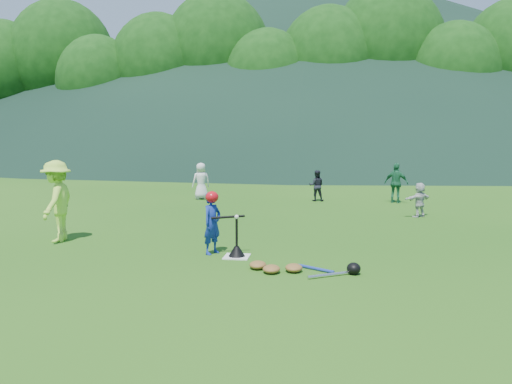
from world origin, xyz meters
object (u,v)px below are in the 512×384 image
at_px(batter_child, 212,223).
at_px(equipment_pile, 294,268).
at_px(adult_coach, 57,201).
at_px(fielder_c, 396,183).
at_px(fielder_a, 201,181).
at_px(home_plate, 237,257).
at_px(batting_tee, 237,250).
at_px(fielder_d, 420,200).
at_px(fielder_b, 317,186).

xyz_separation_m(batter_child, equipment_pile, (1.58, -1.02, -0.51)).
relative_size(adult_coach, fielder_c, 1.30).
bearing_deg(adult_coach, fielder_a, 162.13).
relative_size(home_plate, adult_coach, 0.27).
bearing_deg(home_plate, batting_tee, 0.00).
xyz_separation_m(batter_child, fielder_c, (4.33, 7.62, 0.08)).
xyz_separation_m(fielder_a, fielder_d, (6.72, -2.80, -0.16)).
xyz_separation_m(home_plate, fielder_c, (3.83, 7.81, 0.64)).
relative_size(batter_child, batting_tee, 1.68).
bearing_deg(home_plate, equipment_pile, -37.43).
height_order(batter_child, batting_tee, batter_child).
height_order(home_plate, fielder_a, fielder_a).
distance_m(batter_child, adult_coach, 3.49).
distance_m(home_plate, adult_coach, 4.08).
distance_m(adult_coach, fielder_a, 7.13).
xyz_separation_m(home_plate, fielder_d, (4.07, 5.04, 0.45)).
bearing_deg(batter_child, fielder_c, -1.05).
distance_m(fielder_a, equipment_pile, 9.46).
bearing_deg(home_plate, fielder_a, 108.65).
distance_m(fielder_c, batting_tee, 8.71).
xyz_separation_m(batter_child, adult_coach, (-3.42, 0.64, 0.27)).
xyz_separation_m(adult_coach, fielder_b, (5.18, 7.09, -0.33)).
relative_size(home_plate, fielder_d, 0.49).
bearing_deg(fielder_d, equipment_pile, 25.71).
xyz_separation_m(fielder_a, fielder_b, (3.92, 0.08, -0.11)).
bearing_deg(home_plate, fielder_d, 51.08).
bearing_deg(home_plate, fielder_b, 80.88).
distance_m(home_plate, fielder_c, 8.72).
distance_m(batter_child, equipment_pile, 1.95).
relative_size(fielder_a, fielder_d, 1.35).
distance_m(home_plate, batting_tee, 0.12).
distance_m(batter_child, batting_tee, 0.69).
relative_size(adult_coach, batting_tee, 2.47).
bearing_deg(batting_tee, fielder_a, 108.65).
bearing_deg(adult_coach, fielder_b, 136.17).
height_order(home_plate, adult_coach, adult_coach).
bearing_deg(batter_child, home_plate, -82.90).
bearing_deg(fielder_c, batter_child, 83.10).
bearing_deg(adult_coach, fielder_d, 110.16).
height_order(fielder_c, fielder_d, fielder_c).
height_order(batter_child, fielder_b, batter_child).
height_order(home_plate, equipment_pile, equipment_pile).
xyz_separation_m(fielder_b, equipment_pile, (-0.19, -8.75, -0.45)).
height_order(adult_coach, fielder_c, adult_coach).
height_order(fielder_a, equipment_pile, fielder_a).
bearing_deg(fielder_b, fielder_d, 132.46).
bearing_deg(batting_tee, fielder_d, 51.08).
xyz_separation_m(batter_child, batting_tee, (0.49, -0.19, -0.44)).
bearing_deg(equipment_pile, adult_coach, 161.61).
bearing_deg(fielder_a, adult_coach, 49.97).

